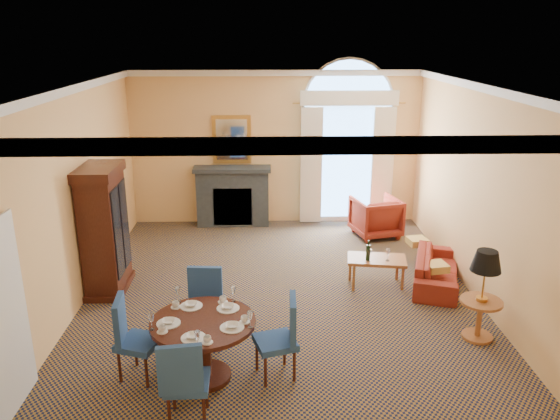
{
  "coord_description": "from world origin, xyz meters",
  "views": [
    {
      "loc": [
        -0.25,
        -7.48,
        3.89
      ],
      "look_at": [
        0.0,
        0.5,
        1.3
      ],
      "focal_mm": 35.0,
      "sensor_mm": 36.0,
      "label": 1
    }
  ],
  "objects_px": {
    "dining_table": "(204,335)",
    "sofa": "(437,269)",
    "side_table": "(484,283)",
    "armchair": "(376,217)",
    "armoire": "(104,232)",
    "coffee_table": "(376,260)"
  },
  "relations": [
    {
      "from": "dining_table",
      "to": "sofa",
      "type": "xyz_separation_m",
      "value": [
        3.51,
        2.47,
        -0.33
      ]
    },
    {
      "from": "sofa",
      "to": "side_table",
      "type": "bearing_deg",
      "value": -159.99
    },
    {
      "from": "armchair",
      "to": "side_table",
      "type": "bearing_deg",
      "value": 84.51
    },
    {
      "from": "armoire",
      "to": "dining_table",
      "type": "bearing_deg",
      "value": -54.14
    },
    {
      "from": "coffee_table",
      "to": "side_table",
      "type": "relative_size",
      "value": 0.81
    },
    {
      "from": "dining_table",
      "to": "sofa",
      "type": "relative_size",
      "value": 0.72
    },
    {
      "from": "armoire",
      "to": "armchair",
      "type": "bearing_deg",
      "value": 25.7
    },
    {
      "from": "dining_table",
      "to": "sofa",
      "type": "height_order",
      "value": "dining_table"
    },
    {
      "from": "sofa",
      "to": "side_table",
      "type": "xyz_separation_m",
      "value": [
        0.05,
        -1.68,
        0.55
      ]
    },
    {
      "from": "armoire",
      "to": "side_table",
      "type": "distance_m",
      "value": 5.57
    },
    {
      "from": "sofa",
      "to": "armchair",
      "type": "xyz_separation_m",
      "value": [
        -0.56,
        2.23,
        0.15
      ]
    },
    {
      "from": "dining_table",
      "to": "side_table",
      "type": "relative_size",
      "value": 0.99
    },
    {
      "from": "armoire",
      "to": "side_table",
      "type": "height_order",
      "value": "armoire"
    },
    {
      "from": "armoire",
      "to": "sofa",
      "type": "xyz_separation_m",
      "value": [
        5.27,
        0.04,
        -0.72
      ]
    },
    {
      "from": "armchair",
      "to": "coffee_table",
      "type": "relative_size",
      "value": 0.88
    },
    {
      "from": "armoire",
      "to": "sofa",
      "type": "bearing_deg",
      "value": 0.42
    },
    {
      "from": "armoire",
      "to": "sofa",
      "type": "relative_size",
      "value": 1.2
    },
    {
      "from": "dining_table",
      "to": "sofa",
      "type": "bearing_deg",
      "value": 35.2
    },
    {
      "from": "coffee_table",
      "to": "armchair",
      "type": "bearing_deg",
      "value": 87.62
    },
    {
      "from": "side_table",
      "to": "armchair",
      "type": "bearing_deg",
      "value": 98.91
    },
    {
      "from": "armoire",
      "to": "side_table",
      "type": "xyz_separation_m",
      "value": [
        5.32,
        -1.64,
        -0.17
      ]
    },
    {
      "from": "dining_table",
      "to": "sofa",
      "type": "distance_m",
      "value": 4.31
    }
  ]
}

